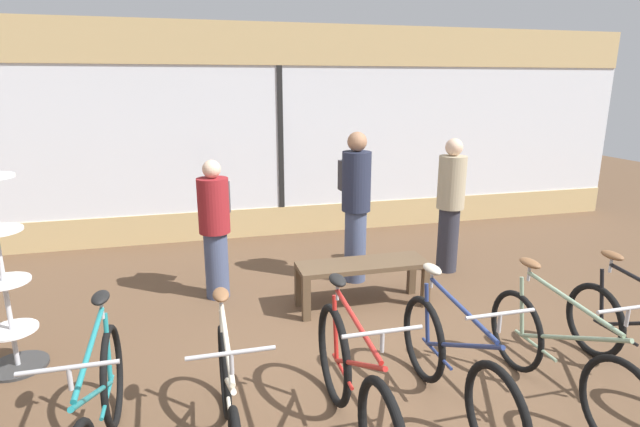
{
  "coord_description": "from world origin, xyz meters",
  "views": [
    {
      "loc": [
        -1.34,
        -3.34,
        2.35
      ],
      "look_at": [
        0.0,
        1.81,
        0.95
      ],
      "focal_mm": 28.0,
      "sensor_mm": 36.0,
      "label": 1
    }
  ],
  "objects_px": {
    "bicycle_far_left": "(100,417)",
    "customer_near_rack": "(450,203)",
    "bicycle_left": "(230,407)",
    "accessory_rack": "(5,289)",
    "customer_by_window": "(355,202)",
    "display_bench": "(362,271)",
    "bicycle_center_left": "(354,389)",
    "customer_mid_floor": "(215,225)",
    "bicycle_center_right": "(454,368)",
    "bicycle_right": "(560,358)"
  },
  "relations": [
    {
      "from": "bicycle_far_left",
      "to": "customer_near_rack",
      "type": "relative_size",
      "value": 1.05
    },
    {
      "from": "bicycle_left",
      "to": "customer_near_rack",
      "type": "xyz_separation_m",
      "value": [
        2.97,
        2.67,
        0.52
      ]
    },
    {
      "from": "accessory_rack",
      "to": "customer_near_rack",
      "type": "relative_size",
      "value": 1.03
    },
    {
      "from": "bicycle_far_left",
      "to": "customer_by_window",
      "type": "relative_size",
      "value": 0.98
    },
    {
      "from": "customer_near_rack",
      "to": "accessory_rack",
      "type": "bearing_deg",
      "value": -166.07
    },
    {
      "from": "bicycle_left",
      "to": "display_bench",
      "type": "bearing_deg",
      "value": 51.14
    },
    {
      "from": "bicycle_left",
      "to": "bicycle_center_left",
      "type": "xyz_separation_m",
      "value": [
        0.8,
        -0.06,
        0.03
      ]
    },
    {
      "from": "bicycle_left",
      "to": "customer_near_rack",
      "type": "distance_m",
      "value": 4.03
    },
    {
      "from": "bicycle_far_left",
      "to": "customer_by_window",
      "type": "xyz_separation_m",
      "value": [
        2.48,
        2.61,
        0.58
      ]
    },
    {
      "from": "customer_by_window",
      "to": "customer_mid_floor",
      "type": "height_order",
      "value": "customer_by_window"
    },
    {
      "from": "bicycle_center_left",
      "to": "customer_mid_floor",
      "type": "bearing_deg",
      "value": 105.39
    },
    {
      "from": "bicycle_left",
      "to": "bicycle_center_right",
      "type": "height_order",
      "value": "bicycle_center_right"
    },
    {
      "from": "customer_by_window",
      "to": "customer_mid_floor",
      "type": "bearing_deg",
      "value": -177.48
    },
    {
      "from": "accessory_rack",
      "to": "customer_near_rack",
      "type": "height_order",
      "value": "accessory_rack"
    },
    {
      "from": "display_bench",
      "to": "customer_mid_floor",
      "type": "xyz_separation_m",
      "value": [
        -1.49,
        0.66,
        0.43
      ]
    },
    {
      "from": "accessory_rack",
      "to": "customer_mid_floor",
      "type": "height_order",
      "value": "accessory_rack"
    },
    {
      "from": "customer_near_rack",
      "to": "customer_mid_floor",
      "type": "bearing_deg",
      "value": -178.54
    },
    {
      "from": "customer_mid_floor",
      "to": "customer_near_rack",
      "type": "bearing_deg",
      "value": 1.46
    },
    {
      "from": "bicycle_center_right",
      "to": "bicycle_far_left",
      "type": "bearing_deg",
      "value": 179.42
    },
    {
      "from": "customer_by_window",
      "to": "bicycle_left",
      "type": "bearing_deg",
      "value": -122.72
    },
    {
      "from": "display_bench",
      "to": "customer_near_rack",
      "type": "relative_size",
      "value": 0.82
    },
    {
      "from": "bicycle_center_right",
      "to": "accessory_rack",
      "type": "height_order",
      "value": "accessory_rack"
    },
    {
      "from": "bicycle_far_left",
      "to": "accessory_rack",
      "type": "bearing_deg",
      "value": 121.81
    },
    {
      "from": "bicycle_far_left",
      "to": "bicycle_right",
      "type": "xyz_separation_m",
      "value": [
        3.17,
        -0.11,
        -0.01
      ]
    },
    {
      "from": "bicycle_far_left",
      "to": "bicycle_center_right",
      "type": "relative_size",
      "value": 1.04
    },
    {
      "from": "bicycle_right",
      "to": "customer_by_window",
      "type": "relative_size",
      "value": 0.97
    },
    {
      "from": "bicycle_far_left",
      "to": "customer_by_window",
      "type": "height_order",
      "value": "customer_by_window"
    },
    {
      "from": "bicycle_center_left",
      "to": "accessory_rack",
      "type": "distance_m",
      "value": 2.96
    },
    {
      "from": "customer_near_rack",
      "to": "bicycle_center_left",
      "type": "bearing_deg",
      "value": -128.31
    },
    {
      "from": "accessory_rack",
      "to": "display_bench",
      "type": "distance_m",
      "value": 3.28
    },
    {
      "from": "customer_mid_floor",
      "to": "bicycle_center_left",
      "type": "bearing_deg",
      "value": -74.61
    },
    {
      "from": "customer_near_rack",
      "to": "customer_by_window",
      "type": "height_order",
      "value": "customer_by_window"
    },
    {
      "from": "bicycle_center_left",
      "to": "bicycle_right",
      "type": "relative_size",
      "value": 1.0
    },
    {
      "from": "bicycle_center_left",
      "to": "customer_by_window",
      "type": "bearing_deg",
      "value": 71.56
    },
    {
      "from": "bicycle_right",
      "to": "accessory_rack",
      "type": "relative_size",
      "value": 1.0
    },
    {
      "from": "bicycle_center_left",
      "to": "customer_by_window",
      "type": "height_order",
      "value": "customer_by_window"
    },
    {
      "from": "bicycle_left",
      "to": "display_bench",
      "type": "xyz_separation_m",
      "value": [
        1.56,
        1.94,
        0.03
      ]
    },
    {
      "from": "bicycle_left",
      "to": "customer_by_window",
      "type": "height_order",
      "value": "customer_by_window"
    },
    {
      "from": "display_bench",
      "to": "bicycle_left",
      "type": "bearing_deg",
      "value": -128.86
    },
    {
      "from": "bicycle_far_left",
      "to": "customer_by_window",
      "type": "distance_m",
      "value": 3.65
    },
    {
      "from": "customer_mid_floor",
      "to": "accessory_rack",
      "type": "bearing_deg",
      "value": -148.32
    },
    {
      "from": "accessory_rack",
      "to": "bicycle_left",
      "type": "bearing_deg",
      "value": -42.24
    },
    {
      "from": "bicycle_center_left",
      "to": "customer_near_rack",
      "type": "distance_m",
      "value": 3.52
    },
    {
      "from": "display_bench",
      "to": "customer_near_rack",
      "type": "distance_m",
      "value": 1.66
    },
    {
      "from": "display_bench",
      "to": "customer_near_rack",
      "type": "bearing_deg",
      "value": 27.62
    },
    {
      "from": "bicycle_right",
      "to": "display_bench",
      "type": "xyz_separation_m",
      "value": [
        -0.84,
        1.99,
        0.02
      ]
    },
    {
      "from": "bicycle_right",
      "to": "customer_by_window",
      "type": "distance_m",
      "value": 2.87
    },
    {
      "from": "bicycle_left",
      "to": "accessory_rack",
      "type": "height_order",
      "value": "accessory_rack"
    },
    {
      "from": "bicycle_center_right",
      "to": "display_bench",
      "type": "xyz_separation_m",
      "value": [
        -0.03,
        1.9,
        0.02
      ]
    },
    {
      "from": "display_bench",
      "to": "customer_by_window",
      "type": "height_order",
      "value": "customer_by_window"
    }
  ]
}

